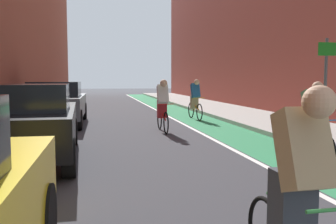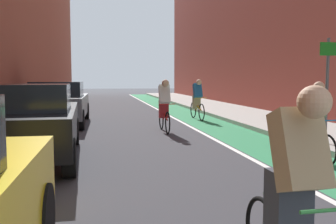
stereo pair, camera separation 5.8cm
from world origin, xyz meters
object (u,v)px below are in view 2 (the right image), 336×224
parked_sedan_black (26,121)px  cyclist_trailing (164,106)px  parked_sedan_gray (59,103)px  cyclist_far (197,99)px  cyclist_mid (312,120)px  cyclist_lead (296,196)px  street_sign_post (327,81)px

parked_sedan_black → cyclist_trailing: cyclist_trailing is taller
parked_sedan_gray → cyclist_far: cyclist_far is taller
parked_sedan_gray → cyclist_mid: 8.97m
parked_sedan_gray → cyclist_mid: cyclist_mid is taller
parked_sedan_black → cyclist_lead: 6.10m
cyclist_lead → street_sign_post: 6.65m
street_sign_post → cyclist_trailing: bearing=132.3°
parked_sedan_black → street_sign_post: (6.60, -0.00, 0.81)m
cyclist_lead → street_sign_post: street_sign_post is taller
cyclist_trailing → cyclist_far: size_ratio=1.00×
cyclist_trailing → street_sign_post: 4.82m
cyclist_trailing → cyclist_far: same height
cyclist_mid → cyclist_far: bearing=92.3°
parked_sedan_gray → cyclist_lead: size_ratio=2.66×
cyclist_lead → cyclist_trailing: 8.95m
cyclist_mid → cyclist_trailing: bearing=116.1°
parked_sedan_gray → cyclist_far: bearing=8.7°
parked_sedan_gray → street_sign_post: (6.60, -5.97, 0.80)m
street_sign_post → parked_sedan_gray: bearing=137.9°
cyclist_trailing → cyclist_far: bearing=59.6°
parked_sedan_gray → cyclist_mid: (5.63, -6.99, 0.02)m
cyclist_trailing → cyclist_far: (1.92, 3.27, 0.00)m
cyclist_mid → cyclist_trailing: 5.06m
cyclist_far → street_sign_post: size_ratio=0.71×
cyclist_mid → street_sign_post: 1.61m
cyclist_trailing → street_sign_post: street_sign_post is taller
parked_sedan_black → cyclist_far: bearing=51.9°
cyclist_lead → cyclist_mid: bearing=57.3°
parked_sedan_gray → cyclist_trailing: bearing=-35.7°
parked_sedan_gray → cyclist_lead: (2.82, -11.37, 0.02)m
parked_sedan_black → cyclist_mid: cyclist_mid is taller
cyclist_lead → cyclist_far: cyclist_far is taller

